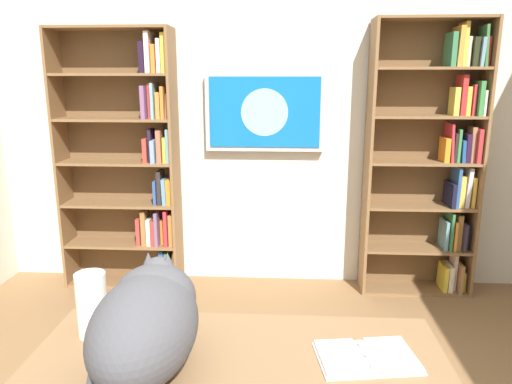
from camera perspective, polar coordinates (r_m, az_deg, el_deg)
wall_back at (r=3.86m, az=1.49°, el=8.69°), size 4.52×0.06×2.70m
bookshelf_left at (r=3.90m, az=20.60°, el=3.60°), size 0.84×0.28×2.09m
bookshelf_right at (r=3.93m, az=-14.47°, el=3.38°), size 0.93×0.28×2.04m
wall_mounted_tv at (r=3.77m, az=1.05°, el=9.50°), size 0.93×0.07×0.61m
cat at (r=1.63m, az=-12.80°, el=-14.53°), size 0.34×0.69×0.34m
open_binder at (r=1.75m, az=13.05°, el=-18.58°), size 0.36×0.27×0.02m
paper_towel_roll at (r=1.89m, az=-18.96°, el=-12.58°), size 0.11×0.11×0.24m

